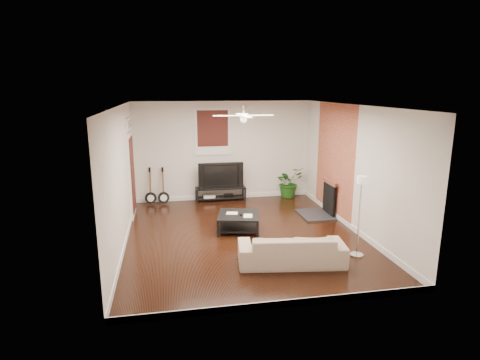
# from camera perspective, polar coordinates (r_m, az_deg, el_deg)

# --- Properties ---
(room) EXTENTS (5.01, 6.01, 2.81)m
(room) POSITION_cam_1_polar(r_m,az_deg,el_deg) (8.35, 0.50, 1.05)
(room) COLOR black
(room) RESTS_ON ground
(brick_accent) EXTENTS (0.02, 2.20, 2.80)m
(brick_accent) POSITION_cam_1_polar(r_m,az_deg,el_deg) (10.04, 13.47, 2.75)
(brick_accent) COLOR #B35639
(brick_accent) RESTS_ON floor
(fireplace) EXTENTS (0.80, 1.10, 0.92)m
(fireplace) POSITION_cam_1_polar(r_m,az_deg,el_deg) (10.13, 11.70, -2.52)
(fireplace) COLOR black
(fireplace) RESTS_ON floor
(window_back) EXTENTS (1.00, 0.06, 1.30)m
(window_back) POSITION_cam_1_polar(r_m,az_deg,el_deg) (11.12, -3.97, 6.93)
(window_back) COLOR #36120E
(window_back) RESTS_ON wall_back
(door_left) EXTENTS (0.08, 1.00, 2.50)m
(door_left) POSITION_cam_1_polar(r_m,az_deg,el_deg) (10.14, -15.41, 1.87)
(door_left) COLOR white
(door_left) RESTS_ON wall_left
(tv_stand) EXTENTS (1.41, 0.38, 0.40)m
(tv_stand) POSITION_cam_1_polar(r_m,az_deg,el_deg) (11.29, -2.82, -2.02)
(tv_stand) COLOR black
(tv_stand) RESTS_ON floor
(tv) EXTENTS (1.27, 0.17, 0.73)m
(tv) POSITION_cam_1_polar(r_m,az_deg,el_deg) (11.17, -2.86, 0.80)
(tv) COLOR black
(tv) RESTS_ON tv_stand
(coffee_table) EXTENTS (1.09, 1.09, 0.38)m
(coffee_table) POSITION_cam_1_polar(r_m,az_deg,el_deg) (8.97, -0.20, -6.12)
(coffee_table) COLOR black
(coffee_table) RESTS_ON floor
(sofa) EXTENTS (2.02, 1.02, 0.56)m
(sofa) POSITION_cam_1_polar(r_m,az_deg,el_deg) (7.38, 7.44, -9.84)
(sofa) COLOR tan
(sofa) RESTS_ON floor
(floor_lamp) EXTENTS (0.29, 0.29, 1.58)m
(floor_lamp) POSITION_cam_1_polar(r_m,az_deg,el_deg) (7.80, 16.85, -5.07)
(floor_lamp) COLOR silver
(floor_lamp) RESTS_ON floor
(potted_plant) EXTENTS (1.01, 0.94, 0.90)m
(potted_plant) POSITION_cam_1_polar(r_m,az_deg,el_deg) (11.70, 7.07, -0.29)
(potted_plant) COLOR #1E5117
(potted_plant) RESTS_ON floor
(guitar_left) EXTENTS (0.34, 0.26, 1.03)m
(guitar_left) POSITION_cam_1_polar(r_m,az_deg,el_deg) (11.10, -12.84, -0.92)
(guitar_left) COLOR black
(guitar_left) RESTS_ON floor
(guitar_right) EXTENTS (0.32, 0.23, 1.03)m
(guitar_right) POSITION_cam_1_polar(r_m,az_deg,el_deg) (11.06, -11.04, -0.88)
(guitar_right) COLOR black
(guitar_right) RESTS_ON floor
(ceiling_fan) EXTENTS (1.24, 1.24, 0.32)m
(ceiling_fan) POSITION_cam_1_polar(r_m,az_deg,el_deg) (8.19, 0.52, 9.29)
(ceiling_fan) COLOR white
(ceiling_fan) RESTS_ON ceiling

